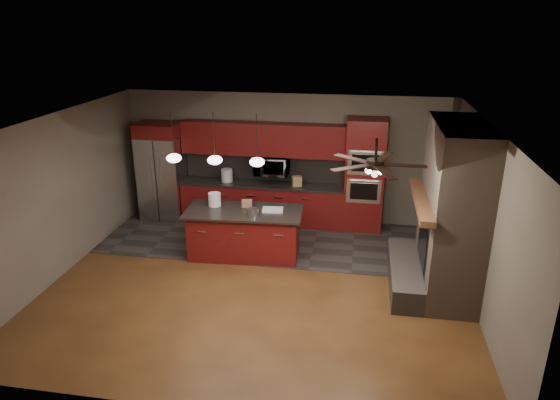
% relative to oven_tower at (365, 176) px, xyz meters
% --- Properties ---
extents(ground, '(7.00, 7.00, 0.00)m').
position_rel_oven_tower_xyz_m(ground, '(-1.70, -2.69, -1.19)').
color(ground, brown).
rests_on(ground, ground).
extents(ceiling, '(7.00, 6.00, 0.02)m').
position_rel_oven_tower_xyz_m(ceiling, '(-1.70, -2.69, 1.61)').
color(ceiling, white).
rests_on(ceiling, back_wall).
extents(back_wall, '(7.00, 0.02, 2.80)m').
position_rel_oven_tower_xyz_m(back_wall, '(-1.70, 0.31, 0.21)').
color(back_wall, '#706859').
rests_on(back_wall, ground).
extents(right_wall, '(0.02, 6.00, 2.80)m').
position_rel_oven_tower_xyz_m(right_wall, '(1.80, -2.69, 0.21)').
color(right_wall, '#706859').
rests_on(right_wall, ground).
extents(left_wall, '(0.02, 6.00, 2.80)m').
position_rel_oven_tower_xyz_m(left_wall, '(-5.20, -2.69, 0.21)').
color(left_wall, '#706859').
rests_on(left_wall, ground).
extents(slate_tile_patch, '(7.00, 2.40, 0.01)m').
position_rel_oven_tower_xyz_m(slate_tile_patch, '(-1.70, -0.89, -1.19)').
color(slate_tile_patch, '#373432').
rests_on(slate_tile_patch, ground).
extents(fireplace_column, '(1.30, 2.10, 2.80)m').
position_rel_oven_tower_xyz_m(fireplace_column, '(1.34, -2.29, 0.11)').
color(fireplace_column, '#766354').
rests_on(fireplace_column, ground).
extents(back_cabinetry, '(3.59, 0.64, 2.20)m').
position_rel_oven_tower_xyz_m(back_cabinetry, '(-2.18, 0.05, -0.30)').
color(back_cabinetry, maroon).
rests_on(back_cabinetry, ground).
extents(oven_tower, '(0.80, 0.63, 2.38)m').
position_rel_oven_tower_xyz_m(oven_tower, '(0.00, 0.00, 0.00)').
color(oven_tower, maroon).
rests_on(oven_tower, ground).
extents(microwave, '(0.73, 0.41, 0.50)m').
position_rel_oven_tower_xyz_m(microwave, '(-1.98, 0.06, 0.11)').
color(microwave, silver).
rests_on(microwave, back_cabinetry).
extents(refrigerator, '(0.93, 0.75, 2.16)m').
position_rel_oven_tower_xyz_m(refrigerator, '(-4.43, -0.07, -0.11)').
color(refrigerator, silver).
rests_on(refrigerator, ground).
extents(kitchen_island, '(2.22, 1.11, 0.92)m').
position_rel_oven_tower_xyz_m(kitchen_island, '(-2.19, -1.69, -0.73)').
color(kitchen_island, maroon).
rests_on(kitchen_island, ground).
extents(white_bucket, '(0.26, 0.26, 0.25)m').
position_rel_oven_tower_xyz_m(white_bucket, '(-2.79, -1.53, -0.15)').
color(white_bucket, white).
rests_on(white_bucket, kitchen_island).
extents(paint_can, '(0.27, 0.27, 0.13)m').
position_rel_oven_tower_xyz_m(paint_can, '(-1.97, -1.89, -0.20)').
color(paint_can, '#ABABAF').
rests_on(paint_can, kitchen_island).
extents(paint_tray, '(0.41, 0.31, 0.04)m').
position_rel_oven_tower_xyz_m(paint_tray, '(-1.65, -1.60, -0.25)').
color(paint_tray, silver).
rests_on(paint_tray, kitchen_island).
extents(cardboard_box, '(0.22, 0.18, 0.12)m').
position_rel_oven_tower_xyz_m(cardboard_box, '(-2.18, -1.46, -0.21)').
color(cardboard_box, '#996F4F').
rests_on(cardboard_box, kitchen_island).
extents(counter_bucket, '(0.31, 0.31, 0.28)m').
position_rel_oven_tower_xyz_m(counter_bucket, '(-2.97, 0.01, -0.15)').
color(counter_bucket, silver).
rests_on(counter_bucket, back_cabinetry).
extents(counter_box, '(0.23, 0.21, 0.21)m').
position_rel_oven_tower_xyz_m(counter_box, '(-1.41, -0.04, -0.19)').
color(counter_box, tan).
rests_on(counter_box, back_cabinetry).
extents(pendant_left, '(0.26, 0.26, 0.92)m').
position_rel_oven_tower_xyz_m(pendant_left, '(-3.35, -1.99, 0.77)').
color(pendant_left, black).
rests_on(pendant_left, ceiling).
extents(pendant_center, '(0.26, 0.26, 0.92)m').
position_rel_oven_tower_xyz_m(pendant_center, '(-2.60, -1.99, 0.77)').
color(pendant_center, black).
rests_on(pendant_center, ceiling).
extents(pendant_right, '(0.26, 0.26, 0.92)m').
position_rel_oven_tower_xyz_m(pendant_right, '(-1.85, -1.99, 0.77)').
color(pendant_right, black).
rests_on(pendant_right, ceiling).
extents(ceiling_fan, '(1.27, 1.33, 0.41)m').
position_rel_oven_tower_xyz_m(ceiling_fan, '(0.10, -3.49, 1.27)').
color(ceiling_fan, black).
rests_on(ceiling_fan, ceiling).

